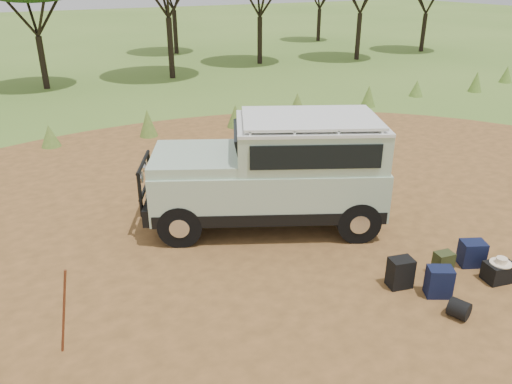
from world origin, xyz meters
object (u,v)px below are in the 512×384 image
duffel_navy (472,253)px  backpack_navy (439,282)px  backpack_black (400,273)px  backpack_olive (443,264)px  walking_staff (64,312)px  hard_case (499,272)px  safari_vehicle (275,174)px

duffel_navy → backpack_navy: bearing=-138.0°
backpack_black → backpack_olive: bearing=7.2°
backpack_olive → duffel_navy: (0.72, -0.02, 0.02)m
backpack_navy → duffel_navy: (1.28, 0.40, -0.02)m
walking_staff → hard_case: 7.20m
duffel_navy → hard_case: size_ratio=0.98×
safari_vehicle → backpack_olive: size_ratio=11.48×
safari_vehicle → duffel_navy: size_ratio=10.66×
safari_vehicle → backpack_navy: size_ratio=9.71×
backpack_black → backpack_olive: backpack_black is taller
backpack_navy → backpack_black: bearing=156.2°
safari_vehicle → walking_staff: bearing=-130.0°
safari_vehicle → backpack_black: (0.73, -3.07, -0.87)m
backpack_navy → hard_case: bearing=20.9°
backpack_black → backpack_navy: 0.64m
walking_staff → backpack_black: size_ratio=2.62×
backpack_navy → duffel_navy: size_ratio=1.10×
backpack_black → duffel_navy: size_ratio=1.12×
safari_vehicle → walking_staff: size_ratio=3.62×
backpack_black → backpack_olive: (0.94, -0.09, -0.05)m
backpack_olive → safari_vehicle: bearing=126.1°
duffel_navy → hard_case: 0.59m
backpack_olive → hard_case: 0.95m
walking_staff → backpack_navy: 5.91m
backpack_black → backpack_navy: bearing=-40.3°
walking_staff → backpack_olive: (6.25, -1.07, -0.48)m
backpack_black → hard_case: size_ratio=1.10×
safari_vehicle → duffel_navy: (2.39, -3.17, -0.90)m
walking_staff → backpack_olive: size_ratio=3.17×
backpack_navy → backpack_olive: 0.70m
backpack_olive → duffel_navy: duffel_navy is taller
backpack_navy → duffel_navy: backpack_navy is taller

